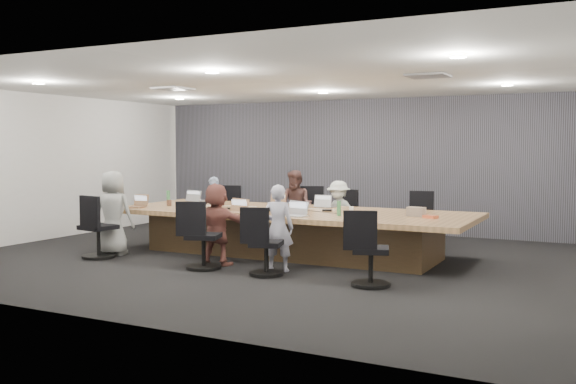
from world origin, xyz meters
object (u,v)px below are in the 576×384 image
at_px(chair_5, 204,242).
at_px(person_4, 113,213).
at_px(chair_2, 346,222).
at_px(chair_6, 266,249).
at_px(bottle_green_right, 339,208).
at_px(bottle_clear, 218,199).
at_px(conference_table, 291,231).
at_px(chair_0, 223,215).
at_px(canvas_bag, 416,212).
at_px(snack_packet, 430,217).
at_px(laptop_0, 198,201).
at_px(laptop_6, 295,216).
at_px(person_2, 339,213).
at_px(laptop_1, 283,204).
at_px(person_5, 217,224).
at_px(stapler, 272,209).
at_px(chair_4, 98,232).
at_px(person_0, 214,206).
at_px(chair_1, 304,218).
at_px(person_6, 278,228).
at_px(laptop_4, 135,207).
at_px(bottle_green_left, 168,197).
at_px(person_1, 296,206).
at_px(chair_7, 371,256).
at_px(mug_brown, 169,203).
at_px(laptop_2, 327,206).
at_px(chair_3, 417,225).
at_px(laptop_5, 236,213).

distance_m(chair_5, person_4, 2.09).
xyz_separation_m(chair_2, chair_6, (0.18, -3.40, -0.01)).
xyz_separation_m(bottle_green_right, bottle_clear, (-2.69, 0.75, -0.01)).
relative_size(conference_table, chair_0, 7.75).
xyz_separation_m(canvas_bag, snack_packet, (0.26, -0.16, -0.05)).
bearing_deg(laptop_0, bottle_clear, 154.85).
relative_size(laptop_0, laptop_6, 0.99).
bearing_deg(chair_5, person_2, 54.73).
bearing_deg(laptop_1, chair_0, -31.36).
xyz_separation_m(person_5, stapler, (0.39, 1.05, 0.15)).
relative_size(chair_4, bottle_green_right, 3.66).
distance_m(person_0, person_4, 2.71).
distance_m(chair_1, chair_4, 3.97).
xyz_separation_m(person_6, bottle_clear, (-2.13, 1.68, 0.21)).
height_order(laptop_4, stapler, stapler).
bearing_deg(snack_packet, bottle_green_left, 176.64).
relative_size(chair_1, canvas_bag, 3.26).
height_order(chair_2, laptop_1, chair_2).
xyz_separation_m(person_2, snack_packet, (2.07, -1.47, 0.18)).
bearing_deg(laptop_0, person_2, -162.33).
bearing_deg(bottle_clear, snack_packet, -6.44).
bearing_deg(bottle_green_left, person_5, -36.31).
height_order(chair_5, person_4, person_4).
bearing_deg(conference_table, chair_4, -146.93).
bearing_deg(laptop_6, stapler, 151.98).
distance_m(person_1, person_4, 3.39).
relative_size(laptop_0, bottle_green_right, 1.53).
bearing_deg(snack_packet, stapler, -175.86).
distance_m(chair_1, chair_7, 4.26).
height_order(chair_4, mug_brown, mug_brown).
distance_m(chair_0, chair_5, 3.87).
bearing_deg(person_6, person_2, -99.06).
relative_size(laptop_4, bottle_green_left, 1.19).
bearing_deg(laptop_2, bottle_clear, 12.60).
xyz_separation_m(person_2, stapler, (-0.48, -1.65, 0.19)).
relative_size(mug_brown, stapler, 0.62).
distance_m(bottle_green_left, bottle_green_right, 3.73).
relative_size(chair_4, person_1, 0.62).
height_order(chair_3, chair_5, chair_5).
relative_size(chair_2, snack_packet, 3.88).
height_order(laptop_4, bottle_green_right, bottle_green_right).
bearing_deg(canvas_bag, person_6, -139.61).
height_order(chair_1, chair_4, chair_1).
height_order(person_5, laptop_5, person_5).
xyz_separation_m(chair_4, chair_5, (2.04, 0.00, -0.01)).
distance_m(chair_2, chair_6, 3.40).
bearing_deg(laptop_6, laptop_0, 160.14).
distance_m(chair_6, laptop_1, 2.73).
height_order(laptop_6, stapler, stapler).
xyz_separation_m(chair_7, laptop_0, (-4.43, 2.50, 0.36)).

